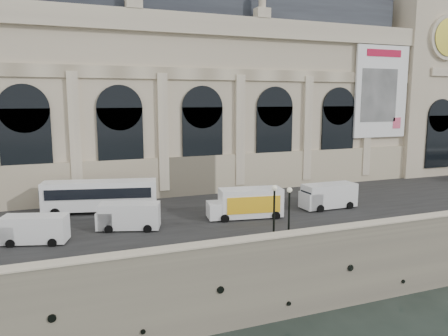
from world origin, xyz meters
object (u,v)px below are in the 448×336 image
at_px(van_c, 326,196).
at_px(lamp_right, 289,213).
at_px(bus_left, 100,195).
at_px(box_truck, 247,203).
at_px(van_a, 31,229).
at_px(lamp_left, 274,213).
at_px(van_b, 126,216).

distance_m(van_c, lamp_right, 11.86).
xyz_separation_m(bus_left, lamp_right, (14.31, -14.80, 0.32)).
xyz_separation_m(box_truck, lamp_right, (0.71, -7.31, 0.72)).
bearing_deg(bus_left, van_a, -128.24).
bearing_deg(bus_left, lamp_right, -45.96).
bearing_deg(van_c, lamp_right, -139.90).
bearing_deg(lamp_left, van_b, 146.16).
xyz_separation_m(van_b, van_c, (21.79, -0.07, 0.13)).
height_order(bus_left, van_c, bus_left).
bearing_deg(van_a, van_b, 7.58).
bearing_deg(lamp_left, bus_left, 131.27).
bearing_deg(lamp_right, lamp_left, 176.21).
height_order(van_b, van_c, van_c).
relative_size(bus_left, lamp_right, 2.64).
height_order(van_b, lamp_left, lamp_left).
distance_m(bus_left, lamp_left, 19.57).
height_order(van_c, lamp_left, lamp_left).
bearing_deg(van_c, van_b, 179.81).
bearing_deg(van_b, lamp_right, -31.13).
xyz_separation_m(bus_left, van_b, (1.57, -7.11, -0.65)).
bearing_deg(lamp_left, van_c, 35.75).
xyz_separation_m(van_a, lamp_left, (19.35, -6.53, 1.16)).
bearing_deg(van_c, van_a, -178.09).
height_order(van_a, van_c, van_c).
bearing_deg(bus_left, lamp_left, -48.73).
height_order(van_b, lamp_right, lamp_right).
bearing_deg(lamp_right, van_b, 148.87).
relative_size(box_truck, lamp_right, 1.73).
relative_size(van_a, box_truck, 0.73).
bearing_deg(van_b, bus_left, 102.46).
distance_m(bus_left, van_b, 7.31).
height_order(box_truck, lamp_right, lamp_right).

